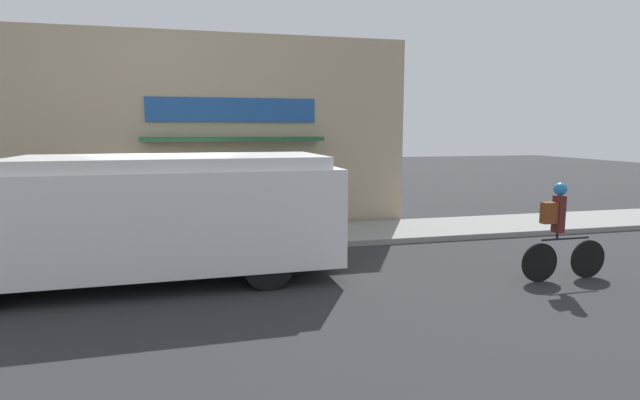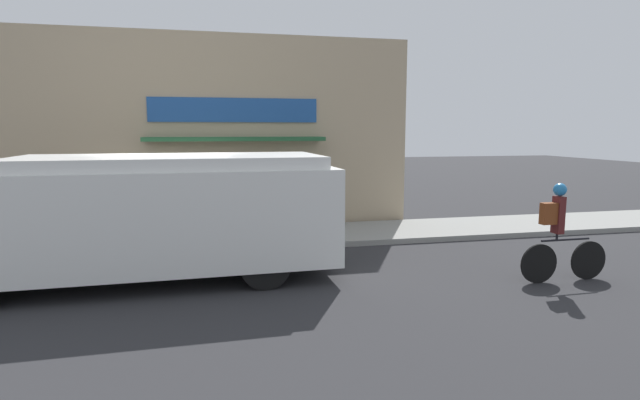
# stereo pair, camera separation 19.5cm
# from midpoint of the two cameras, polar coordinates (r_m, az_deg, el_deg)

# --- Properties ---
(ground_plane) EXTENTS (70.00, 70.00, 0.00)m
(ground_plane) POSITION_cam_midpoint_polar(r_m,az_deg,el_deg) (10.68, -17.23, -6.26)
(ground_plane) COLOR #2B2B2D
(sidewalk) EXTENTS (28.00, 2.29, 0.13)m
(sidewalk) POSITION_cam_midpoint_polar(r_m,az_deg,el_deg) (11.78, -16.92, -4.62)
(sidewalk) COLOR gray
(sidewalk) RESTS_ON ground_plane
(storefront) EXTENTS (12.10, 0.85, 4.93)m
(storefront) POSITION_cam_midpoint_polar(r_m,az_deg,el_deg) (12.85, -16.80, 7.24)
(storefront) COLOR tan
(storefront) RESTS_ON ground_plane
(school_bus) EXTENTS (6.91, 2.88, 2.13)m
(school_bus) POSITION_cam_midpoint_polar(r_m,az_deg,el_deg) (9.00, -19.17, -1.62)
(school_bus) COLOR white
(school_bus) RESTS_ON ground_plane
(cyclist) EXTENTS (1.65, 0.22, 1.69)m
(cyclist) POSITION_cam_midpoint_polar(r_m,az_deg,el_deg) (9.37, 25.19, -3.50)
(cyclist) COLOR black
(cyclist) RESTS_ON ground_plane
(trash_bin) EXTENTS (0.64, 0.64, 0.89)m
(trash_bin) POSITION_cam_midpoint_polar(r_m,az_deg,el_deg) (11.98, -11.67, -1.75)
(trash_bin) COLOR #2D5138
(trash_bin) RESTS_ON sidewalk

